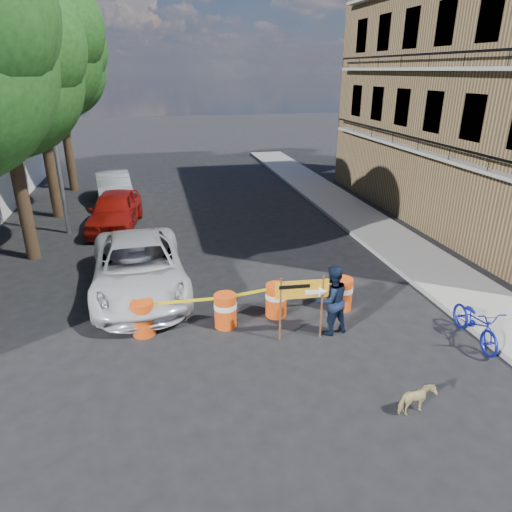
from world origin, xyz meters
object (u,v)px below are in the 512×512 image
suv_white (139,267)px  sedan_silver (114,188)px  barrel_far_right (342,293)px  pedestrian (332,300)px  barrel_mid_right (276,299)px  barrel_far_left (143,317)px  sedan_red (115,210)px  barrel_mid_left (225,310)px  bicycle (479,306)px  dog (417,400)px  detour_sign (308,294)px

suv_white → sedan_silver: (-1.35, 10.45, -0.05)m
barrel_far_right → pedestrian: 1.39m
barrel_mid_right → barrel_far_left: bearing=-176.6°
barrel_mid_right → sedan_red: (-4.60, 8.55, 0.29)m
barrel_mid_left → sedan_red: bearing=109.9°
pedestrian → sedan_silver: (-6.00, 13.82, -0.16)m
pedestrian → sedan_silver: size_ratio=0.40×
barrel_far_left → suv_white: 2.49m
barrel_mid_right → barrel_far_right: bearing=-0.7°
barrel_far_left → barrel_far_right: (5.29, 0.18, 0.00)m
bicycle → sedan_red: (-8.95, 10.80, -0.20)m
barrel_mid_right → sedan_red: sedan_red is taller
barrel_far_right → dog: bearing=-93.0°
barrel_mid_right → barrel_far_right: 1.85m
barrel_far_left → barrel_far_right: size_ratio=1.00×
barrel_mid_right → suv_white: bearing=147.5°
barrel_far_left → suv_white: (-0.11, 2.46, 0.31)m
barrel_far_right → suv_white: size_ratio=0.16×
barrel_mid_right → pedestrian: size_ratio=0.50×
barrel_far_left → pedestrian: (4.54, -0.91, 0.42)m
bicycle → dog: 3.43m
barrel_far_right → sedan_red: size_ratio=0.20×
barrel_mid_left → dog: 5.00m
detour_sign → sedan_silver: bearing=115.1°
pedestrian → bicycle: size_ratio=0.94×
barrel_mid_right → bicycle: 4.92m
bicycle → sedan_red: 14.03m
barrel_mid_right → dog: bearing=-69.0°
barrel_mid_left → bicycle: bicycle is taller
pedestrian → suv_white: (-4.65, 3.37, -0.11)m
dog → barrel_mid_left: bearing=25.4°
dog → sedan_silver: size_ratio=0.16×
barrel_far_right → pedestrian: size_ratio=0.50×
suv_white → sedan_red: suv_white is taller
suv_white → barrel_mid_left: bearing=-52.7°
dog → sedan_silver: bearing=9.0°
barrel_far_left → dog: size_ratio=1.25×
barrel_mid_left → bicycle: bearing=-19.0°
barrel_far_left → sedan_red: size_ratio=0.20×
sedan_silver → pedestrian: bearing=-74.3°
bicycle → sedan_silver: size_ratio=0.43×
barrel_far_left → barrel_far_right: bearing=1.9°
barrel_far_right → bicycle: 3.38m
barrel_mid_left → detour_sign: detour_sign is taller
dog → sedan_red: size_ratio=0.16×
bicycle → sedan_silver: bearing=128.1°
barrel_far_right → barrel_mid_left: bearing=-175.7°
bicycle → suv_white: (-7.91, 4.51, -0.17)m
barrel_far_left → sedan_silver: sedan_silver is taller
barrel_mid_right → detour_sign: (0.44, -1.25, 0.73)m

